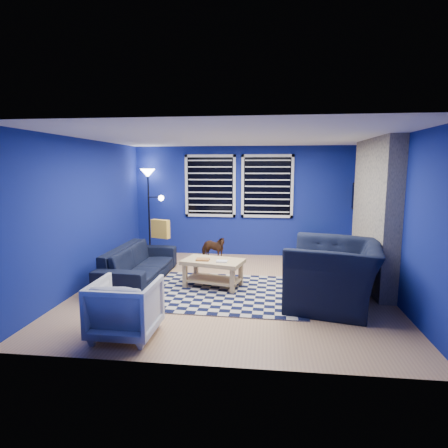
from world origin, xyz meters
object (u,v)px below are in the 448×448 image
(rocking_horse, at_px, (213,248))
(cabinet, at_px, (313,248))
(armchair_bent, at_px, (125,308))
(floor_lamp, at_px, (149,185))
(armchair_big, at_px, (334,274))
(coffee_table, at_px, (213,267))
(sofa, at_px, (139,264))
(tv, at_px, (359,198))

(rocking_horse, relative_size, cabinet, 0.94)
(armchair_bent, relative_size, cabinet, 1.16)
(cabinet, xyz_separation_m, floor_lamp, (-3.71, -0.00, 1.38))
(armchair_big, bearing_deg, coffee_table, -95.05)
(armchair_bent, distance_m, floor_lamp, 4.47)
(armchair_big, xyz_separation_m, floor_lamp, (-3.68, 2.81, 1.16))
(armchair_bent, bearing_deg, sofa, -73.87)
(tv, xyz_separation_m, floor_lamp, (-4.57, 0.25, 0.23))
(sofa, distance_m, floor_lamp, 2.42)
(tv, bearing_deg, armchair_bent, -132.24)
(tv, relative_size, coffee_table, 0.90)
(coffee_table, bearing_deg, floor_lamp, 129.23)
(rocking_horse, distance_m, floor_lamp, 2.13)
(armchair_bent, height_order, rocking_horse, armchair_bent)
(floor_lamp, bearing_deg, sofa, -77.98)
(tv, distance_m, rocking_horse, 3.22)
(armchair_big, bearing_deg, cabinet, -167.72)
(rocking_horse, distance_m, coffee_table, 1.56)
(armchair_bent, bearing_deg, floor_lamp, -75.43)
(armchair_big, height_order, rocking_horse, armchair_big)
(cabinet, distance_m, floor_lamp, 3.96)
(tv, xyz_separation_m, rocking_horse, (-3.01, -0.41, -1.07))
(tv, xyz_separation_m, cabinet, (-0.86, 0.25, -1.15))
(armchair_big, relative_size, floor_lamp, 0.73)
(armchair_big, height_order, armchair_bent, armchair_big)
(armchair_big, bearing_deg, sofa, -91.36)
(sofa, height_order, rocking_horse, sofa)
(armchair_bent, bearing_deg, cabinet, -122.06)
(rocking_horse, height_order, floor_lamp, floor_lamp)
(sofa, relative_size, armchair_big, 1.46)
(sofa, height_order, coffee_table, sofa)
(armchair_bent, relative_size, coffee_table, 0.70)
(sofa, bearing_deg, cabinet, -58.28)
(coffee_table, xyz_separation_m, floor_lamp, (-1.79, 2.20, 1.28))
(sofa, distance_m, cabinet, 3.84)
(rocking_horse, bearing_deg, coffee_table, -148.73)
(tv, height_order, rocking_horse, tv)
(armchair_big, relative_size, cabinet, 2.18)
(coffee_table, distance_m, cabinet, 2.92)
(cabinet, relative_size, floor_lamp, 0.34)
(coffee_table, relative_size, cabinet, 1.65)
(armchair_big, distance_m, rocking_horse, 3.03)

